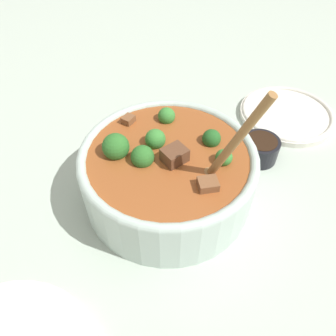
{
  "coord_description": "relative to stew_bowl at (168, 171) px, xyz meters",
  "views": [
    {
      "loc": [
        -0.35,
        0.11,
        0.46
      ],
      "look_at": [
        0.0,
        0.0,
        0.07
      ],
      "focal_mm": 35.0,
      "sensor_mm": 36.0,
      "label": 1
    }
  ],
  "objects": [
    {
      "name": "ground_plane",
      "position": [
        -0.0,
        -0.0,
        -0.06
      ],
      "size": [
        4.0,
        4.0,
        0.0
      ],
      "primitive_type": "plane",
      "color": "#ADBCAD"
    },
    {
      "name": "condiment_bowl",
      "position": [
        0.03,
        -0.2,
        -0.04
      ],
      "size": [
        0.07,
        0.07,
        0.04
      ],
      "color": "black",
      "rests_on": "ground_plane"
    },
    {
      "name": "stew_bowl",
      "position": [
        0.0,
        0.0,
        0.0
      ],
      "size": [
        0.29,
        0.29,
        0.26
      ],
      "color": "#B2C6BC",
      "rests_on": "ground_plane"
    },
    {
      "name": "empty_plate",
      "position": [
        0.13,
        -0.32,
        -0.05
      ],
      "size": [
        0.21,
        0.21,
        0.02
      ],
      "color": "silver",
      "rests_on": "ground_plane"
    }
  ]
}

